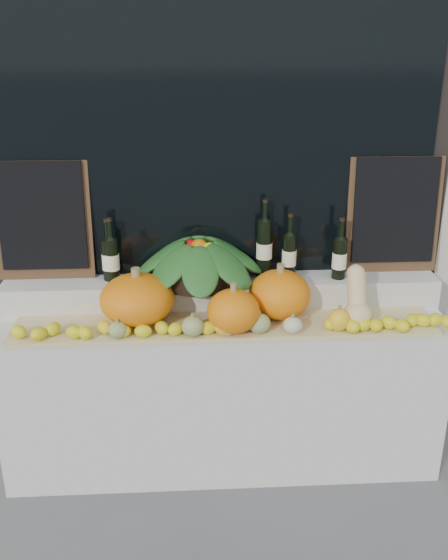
{
  "coord_description": "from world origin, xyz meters",
  "views": [
    {
      "loc": [
        -0.16,
        -1.39,
        2.28
      ],
      "look_at": [
        0.0,
        1.45,
        1.12
      ],
      "focal_mm": 40.0,
      "sensor_mm": 36.0,
      "label": 1
    }
  ],
  "objects_px": {
    "pumpkin_right": "(280,294)",
    "butternut_squash": "(357,300)",
    "wine_bottle_tall": "(264,248)",
    "produce_bowl": "(199,260)",
    "pumpkin_left": "(137,299)"
  },
  "relations": [
    {
      "from": "butternut_squash",
      "to": "produce_bowl",
      "type": "height_order",
      "value": "produce_bowl"
    },
    {
      "from": "pumpkin_left",
      "to": "wine_bottle_tall",
      "type": "distance_m",
      "value": 0.73
    },
    {
      "from": "pumpkin_right",
      "to": "butternut_squash",
      "type": "bearing_deg",
      "value": -15.1
    },
    {
      "from": "produce_bowl",
      "to": "wine_bottle_tall",
      "type": "distance_m",
      "value": 0.35
    },
    {
      "from": "pumpkin_left",
      "to": "butternut_squash",
      "type": "bearing_deg",
      "value": -3.96
    },
    {
      "from": "pumpkin_right",
      "to": "butternut_squash",
      "type": "relative_size",
      "value": 1.08
    },
    {
      "from": "pumpkin_right",
      "to": "wine_bottle_tall",
      "type": "distance_m",
      "value": 0.29
    },
    {
      "from": "wine_bottle_tall",
      "to": "produce_bowl",
      "type": "bearing_deg",
      "value": -173.25
    },
    {
      "from": "produce_bowl",
      "to": "butternut_squash",
      "type": "bearing_deg",
      "value": -20.75
    },
    {
      "from": "pumpkin_left",
      "to": "butternut_squash",
      "type": "distance_m",
      "value": 1.09
    },
    {
      "from": "pumpkin_left",
      "to": "produce_bowl",
      "type": "xyz_separation_m",
      "value": [
        0.31,
        0.22,
        0.12
      ]
    },
    {
      "from": "butternut_squash",
      "to": "wine_bottle_tall",
      "type": "relative_size",
      "value": 0.69
    },
    {
      "from": "wine_bottle_tall",
      "to": "pumpkin_right",
      "type": "bearing_deg",
      "value": -76.69
    },
    {
      "from": "pumpkin_right",
      "to": "produce_bowl",
      "type": "relative_size",
      "value": 0.44
    },
    {
      "from": "pumpkin_left",
      "to": "wine_bottle_tall",
      "type": "relative_size",
      "value": 0.88
    }
  ]
}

